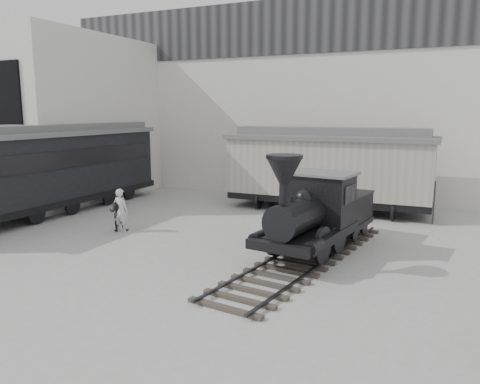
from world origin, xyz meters
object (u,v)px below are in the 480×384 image
at_px(locomotive, 315,217).
at_px(passenger_coach, 43,169).
at_px(visitor_b, 119,212).
at_px(boxcar, 328,167).
at_px(visitor_a, 121,210).

distance_m(locomotive, passenger_coach, 13.54).
relative_size(locomotive, visitor_b, 6.41).
bearing_deg(boxcar, locomotive, -80.03).
relative_size(boxcar, visitor_a, 5.59).
bearing_deg(passenger_coach, boxcar, 28.58).
height_order(boxcar, passenger_coach, boxcar).
height_order(boxcar, visitor_b, boxcar).
distance_m(boxcar, passenger_coach, 13.76).
bearing_deg(boxcar, passenger_coach, -152.20).
height_order(boxcar, visitor_a, boxcar).
distance_m(locomotive, visitor_a, 8.08).
xyz_separation_m(visitor_a, visitor_b, (-0.18, 0.08, -0.11)).
distance_m(passenger_coach, visitor_b, 5.53).
distance_m(boxcar, visitor_a, 10.28).
bearing_deg(locomotive, visitor_b, -170.42).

